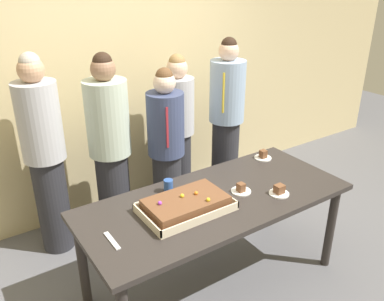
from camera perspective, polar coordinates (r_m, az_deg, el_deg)
The scene contains 14 objects.
ground_plane at distance 3.41m, azimuth 3.08°, elevation -18.12°, with size 12.00×12.00×0.00m, color #5B5B60.
interior_back_panel at distance 3.99m, azimuth -10.58°, elevation 12.34°, with size 8.00×0.12×3.00m, color #CCB784.
party_table at distance 2.99m, azimuth 3.37°, elevation -8.19°, with size 2.01×0.87×0.79m.
sheet_cake at distance 2.77m, azimuth -0.87°, elevation -7.71°, with size 0.62×0.39×0.12m.
plated_slice_near_left at distance 3.57m, azimuth 10.08°, elevation -0.78°, with size 0.15×0.15×0.08m.
plated_slice_near_right at distance 3.04m, azimuth 12.31°, elevation -5.67°, with size 0.15×0.15×0.07m.
plated_slice_far_left at distance 3.02m, azimuth 6.99°, elevation -5.54°, with size 0.15×0.15×0.08m.
drink_cup_nearest at distance 2.99m, azimuth -3.38°, elevation -5.06°, with size 0.07×0.07×0.10m, color #2D5199.
cake_server_utensil at distance 2.56m, azimuth -11.33°, elevation -12.48°, with size 0.03×0.20×0.01m, color silver.
person_serving_front at distance 4.14m, azimuth 4.90°, elevation 4.33°, with size 0.36×0.36×1.73m.
person_green_shirt_behind at distance 3.57m, azimuth -3.67°, elevation -0.29°, with size 0.33×0.33×1.58m.
person_striped_tie_right at distance 3.54m, azimuth -11.56°, elevation 0.19°, with size 0.36×0.36×1.72m.
person_far_right_suit at distance 3.51m, azimuth -20.22°, elevation -0.60°, with size 0.34×0.34×1.75m.
person_back_corner at distance 3.97m, azimuth -2.01°, elevation 2.64°, with size 0.32×0.32×1.61m.
Camera 1 is at (-1.54, -1.99, 2.30)m, focal length 37.43 mm.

